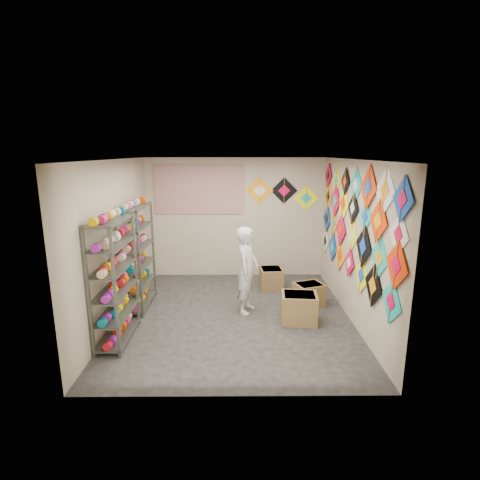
{
  "coord_description": "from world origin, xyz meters",
  "views": [
    {
      "loc": [
        0.05,
        -6.13,
        2.82
      ],
      "look_at": [
        0.1,
        0.3,
        1.3
      ],
      "focal_mm": 28.0,
      "sensor_mm": 36.0,
      "label": 1
    }
  ],
  "objects_px": {
    "shopkeeper": "(247,270)",
    "carton_c": "(271,278)",
    "shelf_rack_back": "(137,257)",
    "carton_a": "(299,308)",
    "shelf_rack_front": "(114,281)",
    "carton_b": "(309,294)"
  },
  "relations": [
    {
      "from": "shelf_rack_front",
      "to": "carton_b",
      "type": "bearing_deg",
      "value": 22.59
    },
    {
      "from": "shelf_rack_front",
      "to": "carton_a",
      "type": "distance_m",
      "value": 3.02
    },
    {
      "from": "carton_b",
      "to": "carton_c",
      "type": "distance_m",
      "value": 1.08
    },
    {
      "from": "shelf_rack_front",
      "to": "carton_a",
      "type": "xyz_separation_m",
      "value": [
        2.88,
        0.6,
        -0.7
      ]
    },
    {
      "from": "shelf_rack_back",
      "to": "carton_a",
      "type": "relative_size",
      "value": 3.21
    },
    {
      "from": "shopkeeper",
      "to": "carton_b",
      "type": "bearing_deg",
      "value": -58.39
    },
    {
      "from": "shopkeeper",
      "to": "carton_a",
      "type": "distance_m",
      "value": 1.11
    },
    {
      "from": "shelf_rack_front",
      "to": "shelf_rack_back",
      "type": "relative_size",
      "value": 1.0
    },
    {
      "from": "shopkeeper",
      "to": "carton_c",
      "type": "xyz_separation_m",
      "value": [
        0.54,
        1.16,
        -0.56
      ]
    },
    {
      "from": "shelf_rack_back",
      "to": "carton_c",
      "type": "bearing_deg",
      "value": 19.46
    },
    {
      "from": "shelf_rack_front",
      "to": "carton_a",
      "type": "bearing_deg",
      "value": 11.8
    },
    {
      "from": "carton_c",
      "to": "shopkeeper",
      "type": "bearing_deg",
      "value": -118.92
    },
    {
      "from": "shelf_rack_back",
      "to": "carton_c",
      "type": "distance_m",
      "value": 2.8
    },
    {
      "from": "carton_b",
      "to": "shelf_rack_back",
      "type": "bearing_deg",
      "value": 160.53
    },
    {
      "from": "carton_b",
      "to": "carton_c",
      "type": "xyz_separation_m",
      "value": [
        -0.64,
        0.88,
        0.01
      ]
    },
    {
      "from": "carton_b",
      "to": "carton_a",
      "type": "bearing_deg",
      "value": -132.71
    },
    {
      "from": "shelf_rack_back",
      "to": "shelf_rack_front",
      "type": "bearing_deg",
      "value": -90.0
    },
    {
      "from": "carton_a",
      "to": "shelf_rack_back",
      "type": "bearing_deg",
      "value": 171.74
    },
    {
      "from": "shelf_rack_back",
      "to": "carton_a",
      "type": "bearing_deg",
      "value": -13.66
    },
    {
      "from": "shelf_rack_back",
      "to": "carton_b",
      "type": "height_order",
      "value": "shelf_rack_back"
    },
    {
      "from": "shopkeeper",
      "to": "carton_b",
      "type": "relative_size",
      "value": 3.08
    },
    {
      "from": "shelf_rack_front",
      "to": "carton_a",
      "type": "relative_size",
      "value": 3.21
    }
  ]
}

